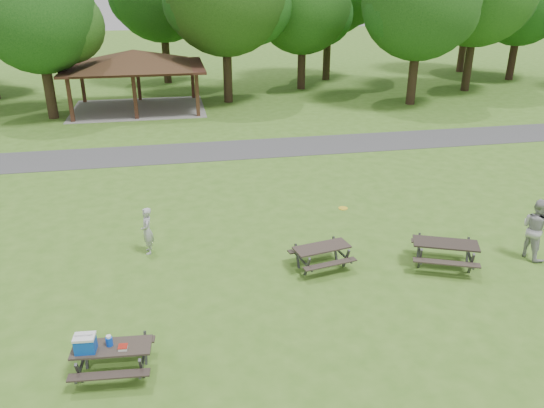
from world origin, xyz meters
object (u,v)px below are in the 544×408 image
(picnic_table_near, at_px, (104,349))
(frisbee_thrower, at_px, (147,231))
(frisbee_catcher, at_px, (536,229))
(picnic_table_middle, at_px, (322,252))

(picnic_table_near, bearing_deg, frisbee_thrower, 81.83)
(picnic_table_near, distance_m, frisbee_thrower, 5.55)
(frisbee_catcher, bearing_deg, frisbee_thrower, 66.42)
(picnic_table_near, xyz_separation_m, frisbee_catcher, (12.37, 2.97, 0.29))
(picnic_table_near, height_order, picnic_table_middle, picnic_table_near)
(picnic_table_near, bearing_deg, picnic_table_middle, 31.44)
(frisbee_catcher, bearing_deg, picnic_table_near, 92.20)
(picnic_table_middle, xyz_separation_m, frisbee_thrower, (-5.05, 1.92, 0.23))
(picnic_table_middle, relative_size, frisbee_thrower, 1.25)
(frisbee_thrower, height_order, frisbee_catcher, frisbee_catcher)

